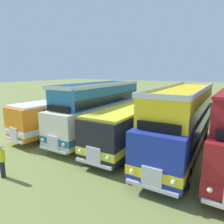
{
  "coord_description": "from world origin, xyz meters",
  "views": [
    {
      "loc": [
        1.23,
        -13.0,
        5.43
      ],
      "look_at": [
        -7.08,
        0.15,
        2.27
      ],
      "focal_mm": 32.25,
      "sensor_mm": 36.0,
      "label": 1
    }
  ],
  "objects_px": {
    "bus_second_in_row": "(100,109)",
    "bus_third_in_row": "(133,123)",
    "bus_first_in_row": "(69,112)",
    "marshal_person": "(2,161)",
    "bus_fourth_in_row": "(182,119)"
  },
  "relations": [
    {
      "from": "bus_second_in_row",
      "to": "bus_third_in_row",
      "type": "bearing_deg",
      "value": -9.53
    },
    {
      "from": "bus_first_in_row",
      "to": "marshal_person",
      "type": "height_order",
      "value": "bus_first_in_row"
    },
    {
      "from": "bus_second_in_row",
      "to": "bus_fourth_in_row",
      "type": "xyz_separation_m",
      "value": [
        6.73,
        -0.18,
        0.0
      ]
    },
    {
      "from": "bus_second_in_row",
      "to": "bus_third_in_row",
      "type": "distance_m",
      "value": 3.47
    },
    {
      "from": "bus_fourth_in_row",
      "to": "marshal_person",
      "type": "height_order",
      "value": "bus_fourth_in_row"
    },
    {
      "from": "bus_second_in_row",
      "to": "bus_fourth_in_row",
      "type": "relative_size",
      "value": 0.91
    },
    {
      "from": "bus_third_in_row",
      "to": "bus_fourth_in_row",
      "type": "bearing_deg",
      "value": 6.58
    },
    {
      "from": "bus_fourth_in_row",
      "to": "marshal_person",
      "type": "xyz_separation_m",
      "value": [
        -7.02,
        -8.07,
        -1.48
      ]
    },
    {
      "from": "bus_first_in_row",
      "to": "bus_fourth_in_row",
      "type": "xyz_separation_m",
      "value": [
        10.08,
        -0.05,
        0.61
      ]
    },
    {
      "from": "bus_second_in_row",
      "to": "marshal_person",
      "type": "xyz_separation_m",
      "value": [
        -0.3,
        -8.25,
        -1.47
      ]
    },
    {
      "from": "bus_fourth_in_row",
      "to": "marshal_person",
      "type": "relative_size",
      "value": 6.63
    },
    {
      "from": "bus_third_in_row",
      "to": "bus_fourth_in_row",
      "type": "relative_size",
      "value": 0.86
    },
    {
      "from": "bus_first_in_row",
      "to": "bus_second_in_row",
      "type": "xyz_separation_m",
      "value": [
        3.36,
        0.13,
        0.6
      ]
    },
    {
      "from": "bus_third_in_row",
      "to": "bus_fourth_in_row",
      "type": "xyz_separation_m",
      "value": [
        3.36,
        0.39,
        0.61
      ]
    },
    {
      "from": "bus_second_in_row",
      "to": "bus_fourth_in_row",
      "type": "bearing_deg",
      "value": -1.51
    }
  ]
}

